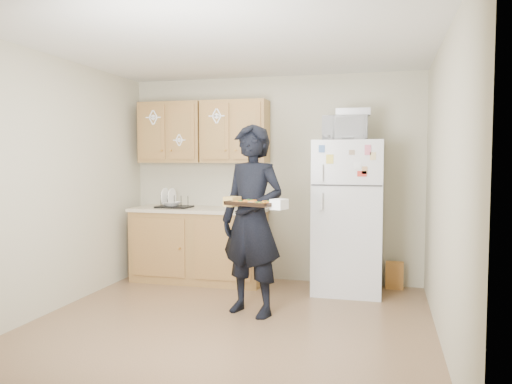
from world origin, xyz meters
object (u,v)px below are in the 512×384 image
Objects in this scene: microwave at (344,128)px; refrigerator at (348,217)px; person at (252,220)px; baking_tray at (255,204)px; dish_rack at (174,201)px.

refrigerator is at bearing 37.41° from microwave.
microwave is (-0.05, -0.05, 0.98)m from refrigerator.
refrigerator is 1.35m from person.
refrigerator is 0.93× the size of person.
microwave is (0.68, 1.29, 0.74)m from baking_tray.
person is 3.77× the size of microwave.
baking_tray is at bearing -50.57° from person.
microwave is at bearing 72.02° from person.
dish_rack is at bearing 159.66° from person.
refrigerator is 3.51× the size of microwave.
dish_rack is at bearing 172.05° from microwave.
microwave is 2.23m from dish_rack.
baking_tray is (0.10, -0.28, 0.18)m from person.
person is (-0.83, -1.06, 0.06)m from refrigerator.
microwave is (0.78, 1.01, 0.92)m from person.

